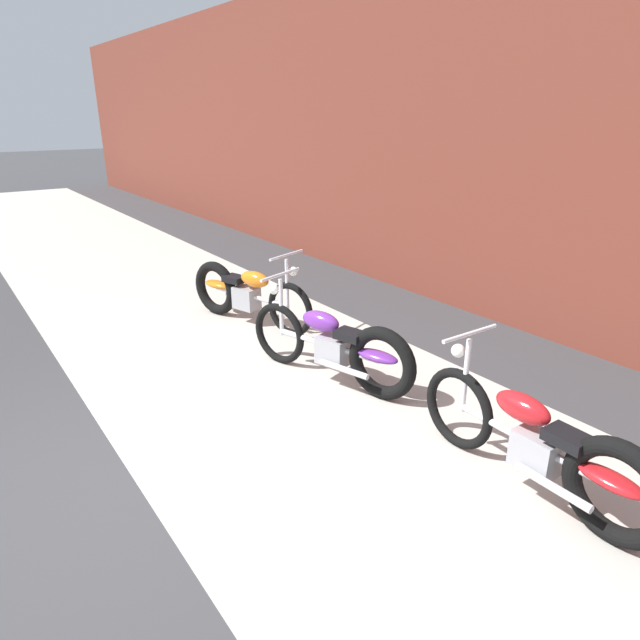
# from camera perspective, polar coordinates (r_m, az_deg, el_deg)

# --- Properties ---
(ground_plane) EXTENTS (80.00, 80.00, 0.00)m
(ground_plane) POSITION_cam_1_polar(r_m,az_deg,el_deg) (4.48, -18.62, -15.73)
(ground_plane) COLOR #38383A
(sidewalk_slab) EXTENTS (36.00, 3.50, 0.01)m
(sidewalk_slab) POSITION_cam_1_polar(r_m,az_deg,el_deg) (5.11, 0.48, -9.51)
(sidewalk_slab) COLOR #B2ADA3
(sidewalk_slab) RESTS_ON ground
(brick_building_wall) EXTENTS (36.00, 0.50, 4.63)m
(brick_building_wall) POSITION_cam_1_polar(r_m,az_deg,el_deg) (7.03, 24.94, 16.83)
(brick_building_wall) COLOR brown
(brick_building_wall) RESTS_ON ground
(motorcycle_orange) EXTENTS (1.95, 0.83, 1.03)m
(motorcycle_orange) POSITION_cam_1_polar(r_m,az_deg,el_deg) (7.15, -8.12, 2.85)
(motorcycle_orange) COLOR black
(motorcycle_orange) RESTS_ON ground
(motorcycle_purple) EXTENTS (1.95, 0.80, 1.03)m
(motorcycle_purple) POSITION_cam_1_polar(r_m,az_deg,el_deg) (5.44, 2.04, -2.84)
(motorcycle_purple) COLOR black
(motorcycle_purple) RESTS_ON ground
(motorcycle_red) EXTENTS (2.01, 0.58, 1.03)m
(motorcycle_red) POSITION_cam_1_polar(r_m,az_deg,el_deg) (4.20, 22.58, -12.39)
(motorcycle_red) COLOR black
(motorcycle_red) RESTS_ON ground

